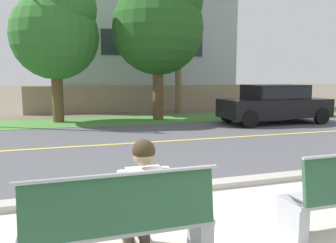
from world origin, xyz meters
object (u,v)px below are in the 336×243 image
object	(u,v)px
seated_person_white	(142,194)
shade_tree_left	(161,22)
car_black_far	(274,102)
bench_left	(121,226)
shade_tree_far_left	(58,29)

from	to	relation	value
seated_person_white	shade_tree_left	xyz separation A→B (m)	(3.40, 10.73, 3.46)
seated_person_white	car_black_far	bearing A→B (deg)	48.41
bench_left	shade_tree_left	size ratio (longest dim) A/B	0.29
seated_person_white	bench_left	bearing A→B (deg)	-145.46
shade_tree_left	bench_left	bearing A→B (deg)	-108.49
seated_person_white	car_black_far	xyz separation A→B (m)	(7.39, 8.33, 0.18)
car_black_far	bench_left	bearing A→B (deg)	-131.95
seated_person_white	shade_tree_far_left	bearing A→B (deg)	93.77
car_black_far	shade_tree_far_left	bearing A→B (deg)	160.61
bench_left	shade_tree_left	xyz separation A→B (m)	(3.65, 10.90, 3.68)
bench_left	car_black_far	size ratio (longest dim) A/B	0.42
shade_tree_left	shade_tree_far_left	bearing A→B (deg)	173.70
seated_person_white	shade_tree_left	bearing A→B (deg)	72.43
seated_person_white	shade_tree_far_left	world-z (taller)	shade_tree_far_left
seated_person_white	shade_tree_left	size ratio (longest dim) A/B	0.20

